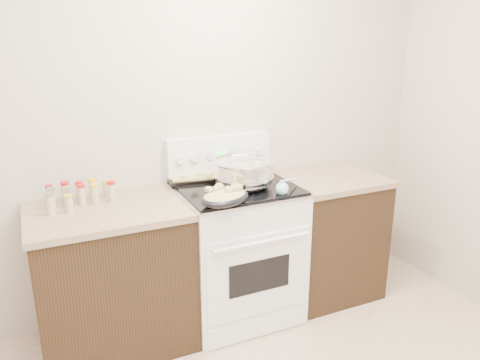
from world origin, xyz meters
TOP-DOWN VIEW (x-y plane):
  - room_shell at (0.00, 0.00)m, footprint 4.10×3.60m
  - counter_left at (-0.48, 1.43)m, footprint 0.93×0.67m
  - counter_right at (1.08, 1.43)m, footprint 0.73×0.67m
  - kitchen_range at (0.35, 1.42)m, footprint 0.78×0.73m
  - mixing_bowl at (0.38, 1.39)m, footprint 0.51×0.51m
  - roasting_pan at (0.15, 1.14)m, footprint 0.40×0.35m
  - baking_sheet at (0.18, 1.70)m, footprint 0.46×0.36m
  - wooden_spoon at (0.17, 1.23)m, footprint 0.20×0.18m
  - blue_ladle at (0.55, 1.17)m, footprint 0.24×0.19m
  - spice_jars at (-0.63, 1.56)m, footprint 0.40×0.24m

SIDE VIEW (x-z plane):
  - counter_left at x=-0.48m, z-range 0.00..0.92m
  - counter_right at x=1.08m, z-range 0.00..0.92m
  - kitchen_range at x=0.35m, z-range -0.12..1.10m
  - wooden_spoon at x=0.17m, z-range 0.93..0.98m
  - baking_sheet at x=0.18m, z-range 0.93..0.99m
  - blue_ladle at x=0.55m, z-range 0.93..1.03m
  - spice_jars at x=-0.63m, z-range 0.92..1.05m
  - roasting_pan at x=0.15m, z-range 0.93..1.05m
  - mixing_bowl at x=0.38m, z-range 0.92..1.16m
  - room_shell at x=0.00m, z-range 0.33..3.08m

